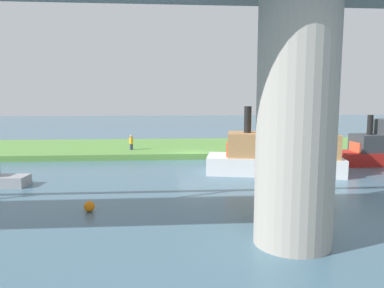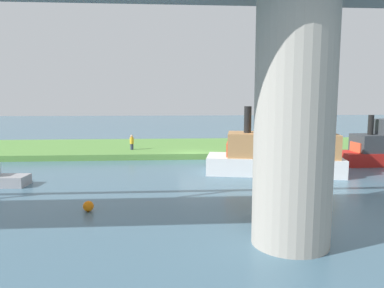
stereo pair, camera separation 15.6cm
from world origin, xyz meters
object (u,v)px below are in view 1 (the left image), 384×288
object	(u,v)px
person_on_bank	(131,142)
houseboat_blue	(252,158)
mooring_post	(260,147)
marker_buoy	(89,206)
skiff_small	(279,149)
bridge_pylon	(296,123)

from	to	relation	value
person_on_bank	houseboat_blue	bearing A→B (deg)	152.88
mooring_post	marker_buoy	size ratio (longest dim) A/B	1.42
skiff_small	houseboat_blue	bearing A→B (deg)	-77.57
mooring_post	houseboat_blue	distance (m)	4.12
skiff_small	houseboat_blue	size ratio (longest dim) A/B	2.38
skiff_small	marker_buoy	bearing A→B (deg)	34.08
skiff_small	marker_buoy	world-z (taller)	skiff_small
houseboat_blue	mooring_post	bearing A→B (deg)	-114.38
person_on_bank	marker_buoy	size ratio (longest dim) A/B	2.78
bridge_pylon	skiff_small	xyz separation A→B (m)	(-3.30, -12.05, -2.66)
marker_buoy	mooring_post	bearing A→B (deg)	-128.35
bridge_pylon	person_on_bank	size ratio (longest dim) A/B	6.33
bridge_pylon	marker_buoy	bearing A→B (deg)	-27.94
bridge_pylon	houseboat_blue	size ratio (longest dim) A/B	2.18
skiff_small	houseboat_blue	xyz separation A→B (m)	(0.88, -4.00, -1.26)
person_on_bank	marker_buoy	distance (m)	16.96
houseboat_blue	marker_buoy	bearing A→B (deg)	48.04
person_on_bank	marker_buoy	xyz separation A→B (m)	(0.43, 16.92, -0.95)
mooring_post	houseboat_blue	bearing A→B (deg)	65.62
skiff_small	bridge_pylon	bearing A→B (deg)	74.67
marker_buoy	houseboat_blue	bearing A→B (deg)	-131.96
skiff_small	marker_buoy	xyz separation A→B (m)	(11.44, 7.74, -1.49)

